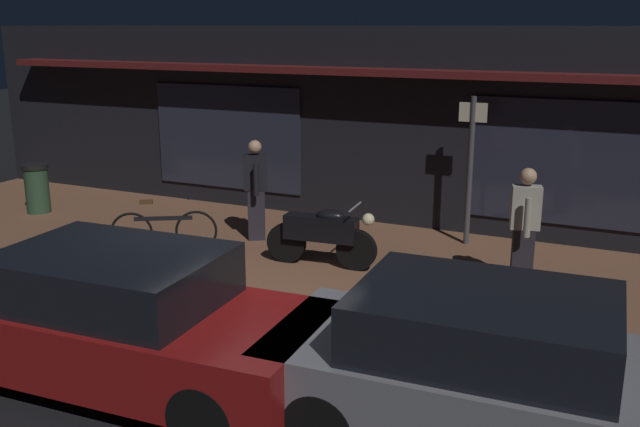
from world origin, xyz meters
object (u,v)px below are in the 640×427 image
Objects in this scene: sign_post at (470,162)px; person_photographer at (256,188)px; bicycle_parked at (164,230)px; motorcycle at (323,234)px; person_bystander at (524,226)px; trash_bin at (37,188)px; parked_car_far at (494,372)px; parked_car_near at (124,319)px.

person_photographer is at bearing -159.24° from sign_post.
sign_post reaches higher than bicycle_parked.
bicycle_parked is (-2.55, -0.45, -0.14)m from motorcycle.
trash_bin is (-9.06, 0.25, -0.41)m from person_bystander.
person_bystander is (5.37, 0.74, 0.52)m from bicycle_parked.
parked_car_far is (4.77, -4.15, -0.32)m from person_photographer.
sign_post reaches higher than person_bystander.
trash_bin is 0.22× the size of parked_car_far.
sign_post reaches higher than parked_car_near.
bicycle_parked is at bearing -128.31° from person_photographer.
parked_car_near is (-0.49, -3.82, 0.06)m from motorcycle.
person_bystander is at bearing 51.18° from parked_car_near.
sign_post is 5.65m from parked_car_far.
person_bystander reaches higher than trash_bin.
bicycle_parked is 3.83m from trash_bin.
person_photographer reaches higher than bicycle_parked.
parked_car_far is (3.68, 0.45, 0.00)m from parked_car_near.
motorcycle reaches higher than trash_bin.
motorcycle is at bearing -26.07° from person_photographer.
person_photographer reaches higher than parked_car_far.
parked_car_near is at bearing -58.57° from bicycle_parked.
parked_car_far is at bearing -22.52° from trash_bin.
person_bystander is at bearing -55.84° from sign_post.
sign_post is at bearing 30.24° from bicycle_parked.
parked_car_near is at bearing -128.82° from person_bystander.
person_bystander is at bearing 5.83° from motorcycle.
motorcycle is 3.86m from parked_car_near.
person_bystander is (2.82, 0.29, 0.38)m from motorcycle.
person_bystander reaches higher than bicycle_parked.
person_bystander is 5.29m from parked_car_near.
sign_post is at bearing 10.50° from trash_bin.
sign_post reaches higher than motorcycle.
sign_post is 8.08m from trash_bin.
person_photographer is at bearing 2.91° from trash_bin.
person_bystander reaches higher than motorcycle.
person_bystander is 1.80× the size of trash_bin.
motorcycle is 1.80m from person_photographer.
motorcycle is 0.41× the size of parked_car_near.
person_photographer reaches higher than parked_car_near.
person_photographer is 4.74m from parked_car_near.
parked_car_far is (1.53, -5.38, -0.81)m from sign_post.
sign_post is 0.58× the size of parked_car_far.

